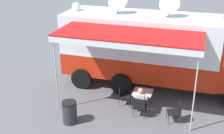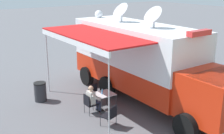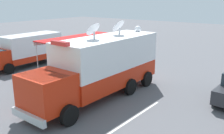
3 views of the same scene
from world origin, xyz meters
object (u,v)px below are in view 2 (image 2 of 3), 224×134
object	(u,v)px
folding_chair_spare_by_truck	(110,115)
car_behind_truck	(178,48)
seated_responder	(93,99)
folding_chair_beside_table	(94,92)
folding_table	(104,95)
trash_bin	(40,92)
water_bottle	(102,92)
folding_chair_at_table	(89,103)
command_truck	(144,60)

from	to	relation	value
folding_chair_spare_by_truck	car_behind_truck	size ratio (longest dim) A/B	0.20
seated_responder	car_behind_truck	bearing A→B (deg)	-158.20
folding_chair_beside_table	car_behind_truck	world-z (taller)	car_behind_truck
folding_chair_spare_by_truck	car_behind_truck	world-z (taller)	car_behind_truck
folding_table	folding_chair_spare_by_truck	world-z (taller)	folding_chair_spare_by_truck
trash_bin	water_bottle	bearing A→B (deg)	126.52
folding_chair_spare_by_truck	seated_responder	bearing A→B (deg)	-94.72
folding_table	folding_chair_beside_table	distance (m)	0.86
folding_chair_at_table	folding_chair_spare_by_truck	distance (m)	1.44
folding_chair_beside_table	folding_chair_spare_by_truck	bearing A→B (deg)	72.35
folding_table	car_behind_truck	size ratio (longest dim) A/B	0.19
folding_chair_at_table	folding_chair_beside_table	size ratio (longest dim) A/B	1.00
folding_table	folding_chair_spare_by_truck	xyz separation A→B (m)	(0.73, 1.47, -0.16)
folding_chair_spare_by_truck	folding_chair_at_table	bearing A→B (deg)	-87.21
command_truck	folding_chair_at_table	size ratio (longest dim) A/B	10.96
water_bottle	trash_bin	bearing A→B (deg)	-53.48
seated_responder	folding_table	bearing A→B (deg)	-177.17
water_bottle	folding_chair_beside_table	size ratio (longest dim) A/B	0.26
trash_bin	car_behind_truck	distance (m)	11.06
command_truck	trash_bin	world-z (taller)	command_truck
car_behind_truck	water_bottle	bearing A→B (deg)	22.63
seated_responder	water_bottle	bearing A→B (deg)	-174.36
water_bottle	folding_chair_at_table	bearing A→B (deg)	3.84
water_bottle	folding_chair_beside_table	distance (m)	0.90
command_truck	folding_chair_at_table	bearing A→B (deg)	-2.15
water_bottle	trash_bin	size ratio (longest dim) A/B	0.25
folding_chair_spare_by_truck	trash_bin	world-z (taller)	trash_bin
water_bottle	car_behind_truck	bearing A→B (deg)	-157.37
folding_table	folding_chair_spare_by_truck	size ratio (longest dim) A/B	0.94
folding_table	water_bottle	size ratio (longest dim) A/B	3.64
folding_chair_beside_table	seated_responder	distance (m)	1.08
command_truck	folding_chair_beside_table	bearing A→B (deg)	-24.77
folding_table	car_behind_truck	bearing A→B (deg)	-157.03
command_truck	folding_chair_beside_table	xyz separation A→B (m)	(2.14, -0.99, -1.43)
folding_chair_beside_table	car_behind_truck	distance (m)	9.51
water_bottle	folding_chair_spare_by_truck	size ratio (longest dim) A/B	0.26
folding_chair_beside_table	seated_responder	bearing A→B (deg)	54.88
folding_chair_at_table	folding_chair_spare_by_truck	world-z (taller)	same
folding_table	car_behind_truck	xyz separation A→B (m)	(-9.03, -3.83, 0.21)
seated_responder	folding_chair_beside_table	bearing A→B (deg)	-125.12
folding_chair_beside_table	folding_chair_spare_by_truck	world-z (taller)	same
folding_table	seated_responder	xyz separation A→B (m)	(0.61, 0.03, -0.02)
folding_table	folding_chair_beside_table	world-z (taller)	folding_chair_beside_table
command_truck	water_bottle	world-z (taller)	command_truck
command_truck	seated_responder	world-z (taller)	command_truck
water_bottle	trash_bin	distance (m)	3.11
water_bottle	folding_table	bearing A→B (deg)	168.82
folding_table	trash_bin	xyz separation A→B (m)	(1.94, -2.50, -0.22)
trash_bin	car_behind_truck	size ratio (longest dim) A/B	0.21
command_truck	water_bottle	bearing A→B (deg)	-4.00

